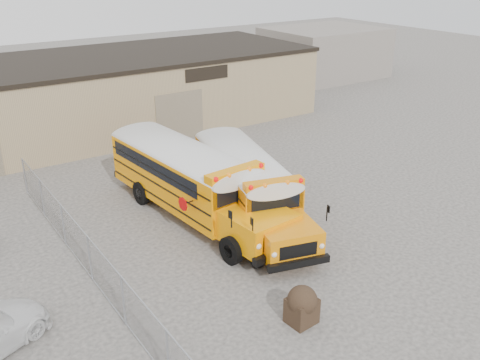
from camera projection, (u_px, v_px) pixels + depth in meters
ground at (277, 266)px, 19.88m from camera, size 120.00×120.00×0.00m
warehouse at (87, 95)px, 34.18m from camera, size 30.20×10.20×4.67m
chainlink_fence at (90, 258)px, 18.72m from camera, size 0.07×18.07×1.81m
distant_building_right at (324, 52)px, 49.66m from camera, size 10.00×8.00×4.40m
school_bus_left at (120, 138)px, 27.90m from camera, size 3.60×10.93×3.14m
school_bus_right at (210, 139)px, 28.28m from camera, size 4.81×10.09×2.87m
tarp_bundle at (302, 304)px, 16.63m from camera, size 0.95×0.95×1.30m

